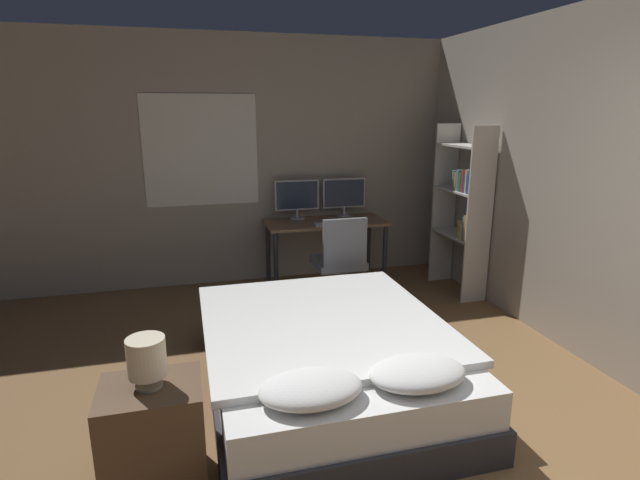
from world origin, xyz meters
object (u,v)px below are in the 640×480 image
at_px(monitor_right, 344,195).
at_px(office_chair, 340,271).
at_px(bed, 327,359).
at_px(monitor_left, 297,197).
at_px(nightstand, 154,439).
at_px(desk, 326,229).
at_px(bedside_lamp, 147,358).
at_px(bookshelf, 465,202).
at_px(computer_mouse, 355,222).
at_px(keyboard, 331,224).

xyz_separation_m(monitor_right, office_chair, (-0.35, -0.96, -0.58)).
height_order(bed, monitor_left, monitor_left).
bearing_deg(nightstand, monitor_left, 64.84).
height_order(nightstand, desk, desk).
xyz_separation_m(nightstand, bedside_lamp, (-0.00, 0.00, 0.45)).
height_order(monitor_right, bookshelf, bookshelf).
bearing_deg(computer_mouse, bedside_lamp, -126.77).
height_order(monitor_left, monitor_right, same).
relative_size(keyboard, computer_mouse, 5.14).
bearing_deg(computer_mouse, keyboard, 180.00).
bearing_deg(nightstand, desk, 59.02).
distance_m(office_chair, bookshelf, 1.51).
bearing_deg(monitor_left, nightstand, -115.16).
height_order(bed, monitor_right, monitor_right).
bearing_deg(bedside_lamp, keyboard, 57.15).
bearing_deg(bedside_lamp, nightstand, 0.00).
bearing_deg(bookshelf, keyboard, 159.99).
relative_size(computer_mouse, office_chair, 0.07).
height_order(desk, bookshelf, bookshelf).
distance_m(nightstand, office_chair, 2.66).
height_order(bedside_lamp, monitor_left, monitor_left).
xyz_separation_m(desk, office_chair, (-0.07, -0.76, -0.24)).
relative_size(bed, monitor_right, 4.08).
bearing_deg(keyboard, computer_mouse, 0.00).
bearing_deg(bookshelf, monitor_right, 139.51).
distance_m(bed, computer_mouse, 2.24).
relative_size(monitor_right, office_chair, 0.53).
height_order(monitor_right, computer_mouse, monitor_right).
bearing_deg(bookshelf, office_chair, -176.54).
height_order(desk, keyboard, keyboard).
bearing_deg(office_chair, monitor_right, 70.05).
bearing_deg(computer_mouse, monitor_right, 88.93).
bearing_deg(office_chair, bedside_lamp, -128.09).
xyz_separation_m(bed, office_chair, (0.54, 1.45, 0.13)).
bearing_deg(desk, bookshelf, -27.34).
height_order(bedside_lamp, computer_mouse, bedside_lamp).
bearing_deg(monitor_left, bedside_lamp, -115.16).
bearing_deg(bookshelf, computer_mouse, 155.35).
xyz_separation_m(monitor_left, office_chair, (0.21, -0.96, -0.58)).
bearing_deg(monitor_left, bed, -98.00).
distance_m(bedside_lamp, bookshelf, 3.73).
distance_m(computer_mouse, office_chair, 0.74).
height_order(computer_mouse, bookshelf, bookshelf).
relative_size(nightstand, bookshelf, 0.34).
height_order(desk, computer_mouse, computer_mouse).
bearing_deg(monitor_right, computer_mouse, -91.07).
relative_size(bedside_lamp, desk, 0.19).
bearing_deg(bed, monitor_right, 69.65).
xyz_separation_m(bedside_lamp, keyboard, (1.71, 2.65, -0.02)).
relative_size(desk, monitor_right, 2.65).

